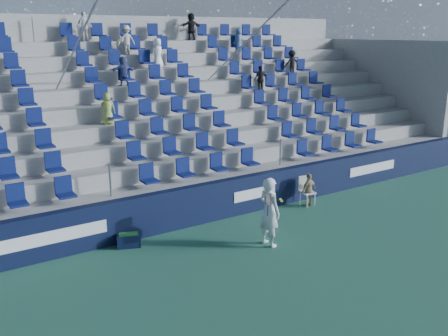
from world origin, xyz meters
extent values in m
plane|color=#2C664F|center=(0.00, 0.00, 0.00)|extent=(70.00, 70.00, 0.00)
cube|color=black|center=(0.00, 3.15, 0.60)|extent=(24.00, 0.30, 1.20)
cube|color=white|center=(-5.00, 2.99, 0.62)|extent=(3.20, 0.02, 0.34)
cube|color=white|center=(1.50, 2.99, 0.62)|extent=(1.60, 0.02, 0.34)
cube|color=white|center=(7.00, 2.99, 0.62)|extent=(2.40, 0.02, 0.34)
cube|color=#A9A9A3|center=(0.00, 3.72, 0.60)|extent=(24.00, 0.85, 1.20)
cube|color=#A9A9A3|center=(0.00, 4.57, 0.85)|extent=(24.00, 0.85, 1.70)
cube|color=#A9A9A3|center=(0.00, 5.42, 1.10)|extent=(24.00, 0.85, 2.20)
cube|color=#A9A9A3|center=(0.00, 6.28, 1.35)|extent=(24.00, 0.85, 2.70)
cube|color=#A9A9A3|center=(0.00, 7.12, 1.60)|extent=(24.00, 0.85, 3.20)
cube|color=#A9A9A3|center=(0.00, 7.97, 1.85)|extent=(24.00, 0.85, 3.70)
cube|color=#A9A9A3|center=(0.00, 8.82, 2.10)|extent=(24.00, 0.85, 4.20)
cube|color=#A9A9A3|center=(0.00, 9.68, 2.35)|extent=(24.00, 0.85, 4.70)
cube|color=#A9A9A3|center=(0.00, 10.52, 2.60)|extent=(24.00, 0.85, 5.20)
cube|color=#A9A9A3|center=(0.00, 11.20, 3.10)|extent=(24.00, 0.50, 6.20)
cube|color=#A9A9A3|center=(11.85, 7.12, 2.60)|extent=(0.30, 7.65, 5.20)
cube|color=#0D1953|center=(0.00, 3.72, 1.55)|extent=(16.05, 0.50, 0.70)
cube|color=#0D1953|center=(0.00, 4.57, 2.05)|extent=(16.05, 0.50, 0.70)
cube|color=#0D1953|center=(0.00, 5.42, 2.55)|extent=(16.05, 0.50, 0.70)
cube|color=#0D1953|center=(0.00, 6.28, 3.05)|extent=(16.05, 0.50, 0.70)
cube|color=#0D1953|center=(0.00, 7.12, 3.55)|extent=(16.05, 0.50, 0.70)
cube|color=#0D1953|center=(0.00, 7.97, 4.05)|extent=(16.05, 0.50, 0.70)
cube|color=#0D1953|center=(0.00, 8.82, 4.55)|extent=(16.05, 0.50, 0.70)
cube|color=#0D1953|center=(0.00, 9.68, 5.05)|extent=(16.05, 0.50, 0.70)
cube|color=#0D1953|center=(0.00, 10.52, 5.55)|extent=(16.05, 0.50, 0.70)
cylinder|color=gray|center=(-3.00, 7.12, 4.35)|extent=(0.06, 7.68, 4.55)
cylinder|color=gray|center=(3.00, 7.12, 4.35)|extent=(0.06, 7.68, 4.55)
imported|color=black|center=(3.54, 10.47, 5.77)|extent=(1.08, 0.41, 1.15)
imported|color=#456698|center=(5.46, 9.62, 5.20)|extent=(0.53, 0.38, 1.01)
imported|color=#97AC45|center=(-1.99, 6.23, 3.21)|extent=(0.56, 0.43, 1.01)
imported|color=#BCB8A9|center=(0.17, 9.62, 5.25)|extent=(0.72, 0.42, 1.11)
imported|color=black|center=(7.11, 7.92, 4.24)|extent=(0.76, 0.52, 1.09)
imported|color=black|center=(4.76, 7.08, 3.73)|extent=(0.63, 0.28, 1.05)
imported|color=#3C4585|center=(-0.70, 7.92, 4.22)|extent=(0.98, 0.35, 1.04)
imported|color=white|center=(1.07, 8.77, 4.77)|extent=(0.63, 0.49, 1.13)
imported|color=white|center=(-1.15, 10.47, 5.75)|extent=(0.70, 0.42, 1.11)
imported|color=white|center=(0.29, 0.75, 0.95)|extent=(0.52, 0.73, 1.90)
cylinder|color=navy|center=(0.04, 0.50, 1.11)|extent=(0.03, 0.03, 0.28)
torus|color=black|center=(0.04, 0.50, 1.41)|extent=(0.30, 0.17, 0.28)
plane|color=#262626|center=(0.04, 0.50, 1.41)|extent=(0.30, 0.16, 0.29)
sphere|color=#B2CA2F|center=(0.54, 0.55, 1.26)|extent=(0.07, 0.07, 0.07)
sphere|color=#B2CA2F|center=(0.54, 0.61, 1.29)|extent=(0.07, 0.07, 0.07)
cube|color=white|center=(3.34, 2.55, 0.45)|extent=(0.48, 0.48, 0.04)
cube|color=white|center=(3.34, 2.75, 0.71)|extent=(0.43, 0.10, 0.53)
cylinder|color=white|center=(3.17, 2.38, 0.21)|extent=(0.03, 0.03, 0.43)
cylinder|color=white|center=(3.51, 2.38, 0.21)|extent=(0.03, 0.03, 0.43)
cylinder|color=white|center=(3.17, 2.72, 0.21)|extent=(0.03, 0.03, 0.43)
cylinder|color=white|center=(3.51, 2.72, 0.21)|extent=(0.03, 0.03, 0.43)
imported|color=tan|center=(3.34, 2.50, 0.56)|extent=(0.68, 0.36, 1.11)
cube|color=#0E1634|center=(-2.90, 2.75, 0.17)|extent=(0.72, 0.60, 0.34)
cube|color=#1E662D|center=(-2.90, 2.75, 0.25)|extent=(0.58, 0.45, 0.20)
camera|label=1|loc=(-7.56, -9.01, 5.58)|focal=40.00mm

